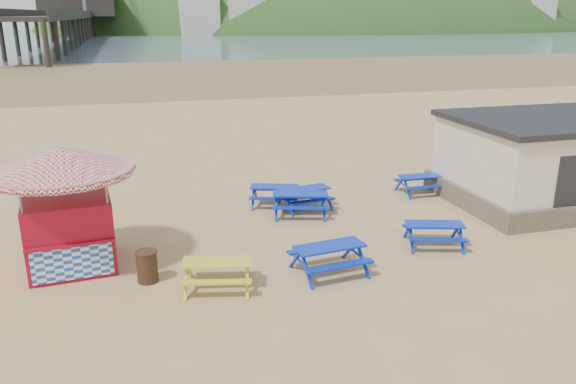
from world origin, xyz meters
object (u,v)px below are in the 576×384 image
object	(u,v)px
ice_cream_kiosk	(65,192)
picnic_table_blue_b	(300,204)
picnic_table_yellow	(218,274)
amenity_block	(553,159)
picnic_table_blue_a	(275,195)
litter_bin	(147,266)

from	to	relation	value
ice_cream_kiosk	picnic_table_blue_b	bearing A→B (deg)	11.90
picnic_table_yellow	amenity_block	distance (m)	13.58
picnic_table_blue_a	picnic_table_blue_b	bearing A→B (deg)	-45.50
picnic_table_blue_a	picnic_table_blue_b	distance (m)	1.39
picnic_table_blue_a	ice_cream_kiosk	distance (m)	7.72
litter_bin	amenity_block	world-z (taller)	amenity_block
picnic_table_blue_a	amenity_block	size ratio (longest dim) A/B	0.28
litter_bin	amenity_block	bearing A→B (deg)	11.14
picnic_table_blue_b	picnic_table_yellow	world-z (taller)	picnic_table_blue_b
litter_bin	picnic_table_blue_a	bearing A→B (deg)	47.13
litter_bin	ice_cream_kiosk	bearing A→B (deg)	141.55
litter_bin	amenity_block	distance (m)	15.03
picnic_table_blue_a	litter_bin	distance (m)	6.90
picnic_table_yellow	amenity_block	xyz separation A→B (m)	(13.00, 3.73, 1.20)
picnic_table_blue_a	picnic_table_yellow	bearing A→B (deg)	-97.82
ice_cream_kiosk	picnic_table_blue_a	bearing A→B (deg)	22.42
picnic_table_blue_b	amenity_block	distance (m)	9.53
picnic_table_blue_a	litter_bin	bearing A→B (deg)	-113.78
picnic_table_blue_a	ice_cream_kiosk	bearing A→B (deg)	-132.99
picnic_table_blue_a	picnic_table_blue_b	xyz separation A→B (m)	(0.59, -1.25, 0.03)
picnic_table_yellow	amenity_block	bearing A→B (deg)	28.93
picnic_table_blue_b	litter_bin	xyz separation A→B (m)	(-5.29, -3.81, 0.04)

